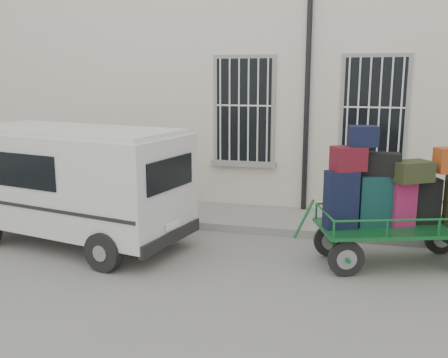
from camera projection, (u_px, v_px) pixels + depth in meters
ground at (228, 258)px, 8.34m from camera, size 80.00×80.00×0.00m
building at (280, 76)px, 12.94m from camera, size 24.00×5.15×6.00m
sidewalk at (254, 218)px, 10.40m from camera, size 24.00×1.70×0.15m
luggage_cart at (396, 200)px, 7.85m from camera, size 2.96×1.86×2.23m
van at (73, 178)px, 8.87m from camera, size 4.42×2.55×2.09m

